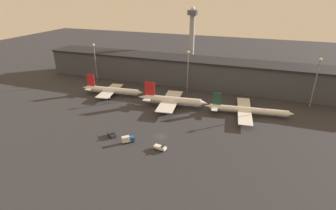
# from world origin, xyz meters

# --- Properties ---
(ground) EXTENTS (600.00, 600.00, 0.00)m
(ground) POSITION_xyz_m (0.00, 0.00, 0.00)
(ground) COLOR #2D2D33
(terminal_building) EXTENTS (235.64, 22.16, 19.35)m
(terminal_building) POSITION_xyz_m (0.00, 77.29, 9.73)
(terminal_building) COLOR #3D424C
(terminal_building) RESTS_ON ground
(airplane_0) EXTENTS (42.68, 27.22, 13.33)m
(airplane_0) POSITION_xyz_m (-48.71, 38.87, 3.32)
(airplane_0) COLOR silver
(airplane_0) RESTS_ON ground
(airplane_1) EXTENTS (41.92, 33.93, 14.34)m
(airplane_1) POSITION_xyz_m (-5.73, 34.46, 3.86)
(airplane_1) COLOR silver
(airplane_1) RESTS_ON ground
(airplane_2) EXTENTS (47.88, 36.47, 11.72)m
(airplane_2) POSITION_xyz_m (36.90, 37.43, 2.92)
(airplane_2) COLOR white
(airplane_2) RESTS_ON ground
(service_vehicle_0) EXTENTS (5.44, 5.03, 2.61)m
(service_vehicle_0) POSITION_xyz_m (-21.38, -7.70, 1.22)
(service_vehicle_0) COLOR #282D38
(service_vehicle_0) RESTS_ON ground
(service_vehicle_1) EXTENTS (5.52, 5.21, 3.28)m
(service_vehicle_1) POSITION_xyz_m (-11.84, -10.14, 1.82)
(service_vehicle_1) COLOR #195199
(service_vehicle_1) RESTS_ON ground
(service_vehicle_2) EXTENTS (5.71, 3.07, 2.68)m
(service_vehicle_2) POSITION_xyz_m (4.18, -10.78, 1.26)
(service_vehicle_2) COLOR white
(service_vehicle_2) RESTS_ON ground
(lamp_post_0) EXTENTS (1.80, 1.80, 28.04)m
(lamp_post_0) POSITION_xyz_m (-74.52, 61.07, 17.56)
(lamp_post_0) COLOR slate
(lamp_post_0) RESTS_ON ground
(lamp_post_1) EXTENTS (1.80, 1.80, 27.99)m
(lamp_post_1) POSITION_xyz_m (-3.84, 61.07, 17.54)
(lamp_post_1) COLOR slate
(lamp_post_1) RESTS_ON ground
(lamp_post_2) EXTENTS (1.80, 1.80, 29.43)m
(lamp_post_2) POSITION_xyz_m (71.24, 61.07, 18.32)
(lamp_post_2) COLOR slate
(lamp_post_2) RESTS_ON ground
(control_tower) EXTENTS (9.00, 9.00, 51.06)m
(control_tower) POSITION_xyz_m (-17.50, 122.50, 29.31)
(control_tower) COLOR #99999E
(control_tower) RESTS_ON ground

